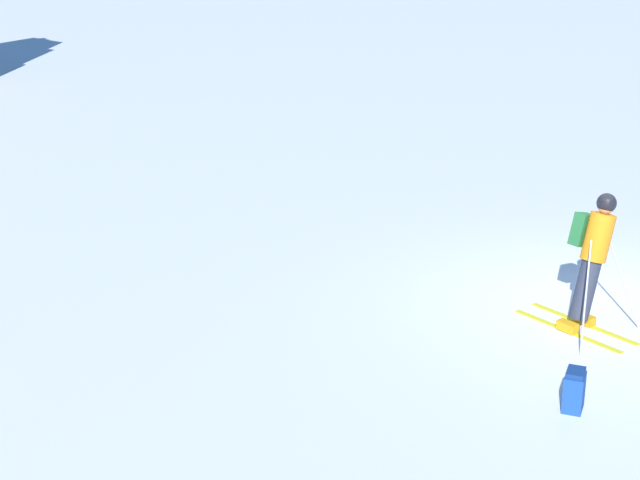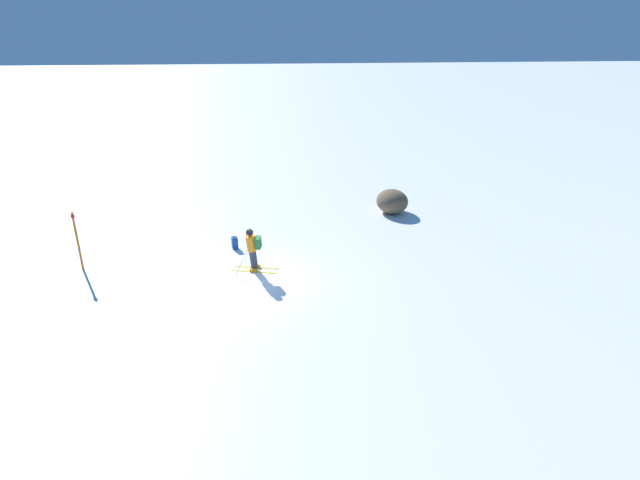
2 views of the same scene
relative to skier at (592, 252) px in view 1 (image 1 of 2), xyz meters
The scene contains 3 objects.
ground_plane 1.15m from the skier, ahead, with size 300.00×300.00×0.00m, color white.
skier is the anchor object (origin of this frame).
spare_backpack 2.60m from the skier, 163.66° to the right, with size 0.34×0.28×0.50m.
Camera 1 is at (-13.50, -4.17, 6.04)m, focal length 60.00 mm.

